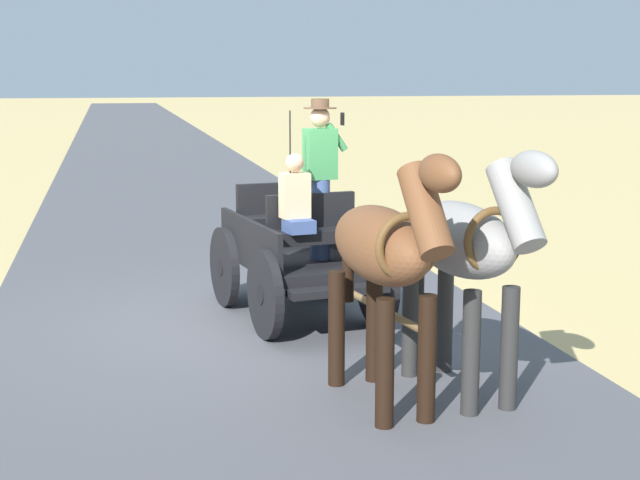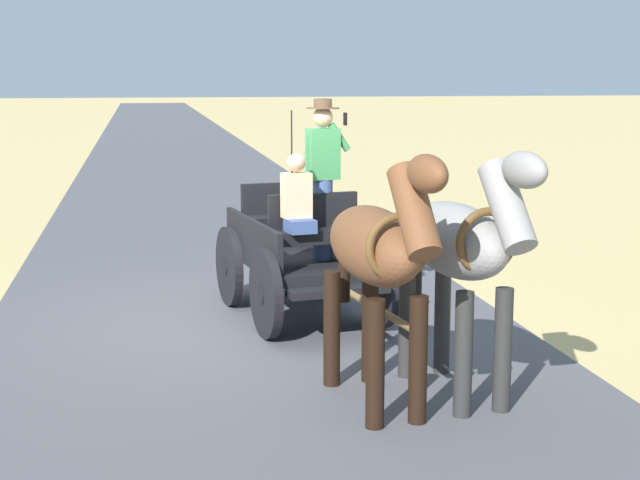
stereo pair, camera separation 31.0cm
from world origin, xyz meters
TOP-DOWN VIEW (x-y plane):
  - ground_plane at (0.00, 0.00)m, footprint 200.00×200.00m
  - road_surface at (0.00, 0.00)m, footprint 5.87×160.00m
  - horse_drawn_carriage at (-0.61, -0.08)m, footprint 1.78×4.51m
  - horse_near_side at (-1.46, 2.85)m, footprint 0.80×2.15m
  - horse_off_side at (-0.72, 2.97)m, footprint 0.74×2.14m

SIDE VIEW (x-z plane):
  - ground_plane at x=0.00m, z-range 0.00..0.00m
  - road_surface at x=0.00m, z-range 0.00..0.01m
  - horse_drawn_carriage at x=-0.61m, z-range -0.43..2.07m
  - horse_near_side at x=-1.46m, z-range 0.22..2.43m
  - horse_off_side at x=-0.72m, z-range 0.22..2.43m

